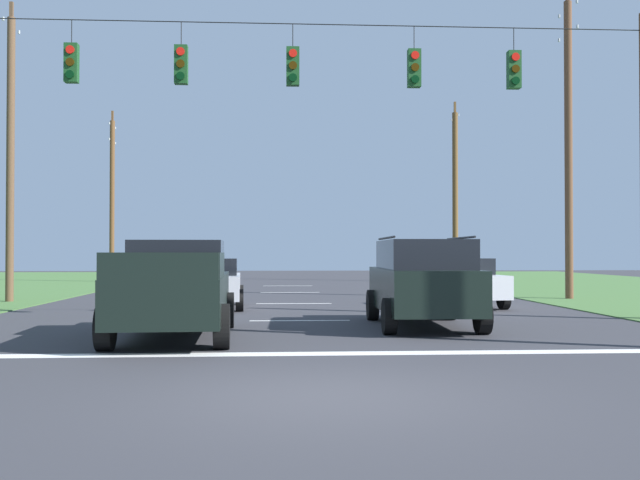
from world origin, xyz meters
TOP-DOWN VIEW (x-y plane):
  - ground_plane at (0.00, 0.00)m, footprint 120.00×120.00m
  - stop_bar_stripe at (0.00, 3.59)m, footprint 15.67×0.45m
  - lane_dash_0 at (0.00, 9.59)m, footprint 2.50×0.15m
  - lane_dash_1 at (0.00, 15.71)m, footprint 2.50×0.15m
  - lane_dash_2 at (0.00, 22.53)m, footprint 2.50×0.15m
  - lane_dash_3 at (0.00, 28.72)m, footprint 2.50×0.15m
  - overhead_signal_span at (-0.24, 9.39)m, footprint 18.51×0.31m
  - pickup_truck at (-2.62, 6.16)m, footprint 2.45×5.47m
  - suv_black at (2.76, 7.95)m, footprint 2.31×4.85m
  - distant_car_crossing_white at (5.15, 14.14)m, footprint 2.35×4.46m
  - distant_car_oncoming at (-2.60, 13.93)m, footprint 2.17×4.38m
  - utility_pole_mid_right at (10.05, 17.36)m, footprint 0.28×1.76m
  - utility_pole_far_right at (9.82, 33.37)m, footprint 0.32×1.74m
  - utility_pole_mid_left at (-9.70, 16.96)m, footprint 0.27×1.58m
  - utility_pole_far_left at (-10.05, 34.19)m, footprint 0.28×1.65m

SIDE VIEW (x-z plane):
  - ground_plane at x=0.00m, z-range 0.00..0.00m
  - stop_bar_stripe at x=0.00m, z-range 0.00..0.01m
  - lane_dash_0 at x=0.00m, z-range 0.00..0.01m
  - lane_dash_1 at x=0.00m, z-range 0.00..0.01m
  - lane_dash_2 at x=0.00m, z-range 0.00..0.01m
  - lane_dash_3 at x=0.00m, z-range 0.00..0.01m
  - distant_car_crossing_white at x=5.15m, z-range 0.03..1.55m
  - distant_car_oncoming at x=-2.60m, z-range 0.03..1.55m
  - pickup_truck at x=-2.62m, z-range -0.01..1.94m
  - suv_black at x=2.76m, z-range 0.03..2.09m
  - overhead_signal_span at x=-0.24m, z-range 0.54..8.35m
  - utility_pole_far_left at x=-10.05m, z-range 0.00..9.90m
  - utility_pole_far_right at x=9.82m, z-range -0.18..10.31m
  - utility_pole_mid_left at x=-9.70m, z-range -0.09..10.23m
  - utility_pole_mid_right at x=10.05m, z-range -0.01..11.50m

